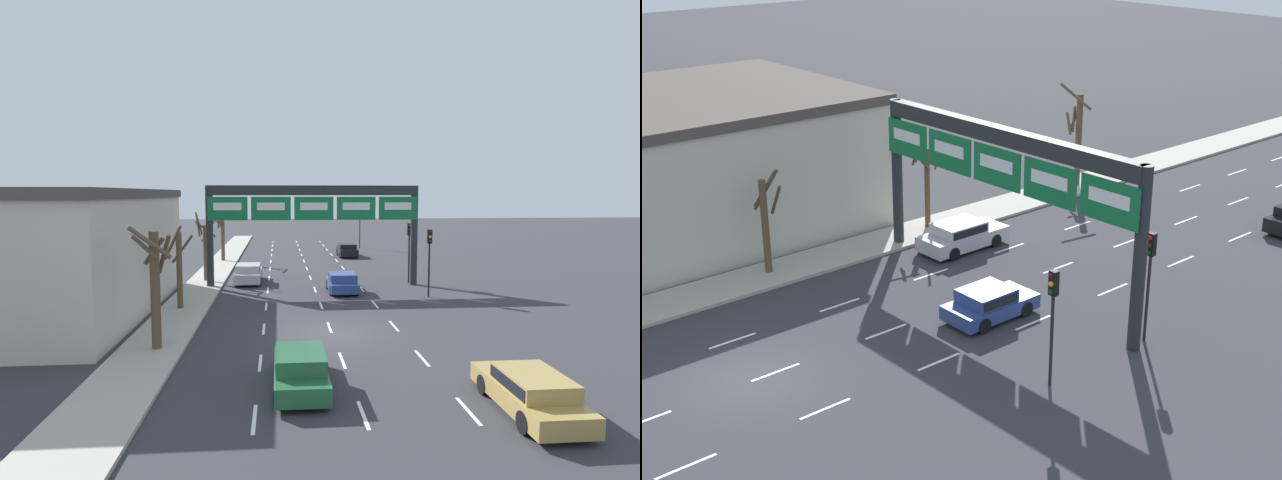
{
  "view_description": "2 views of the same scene",
  "coord_description": "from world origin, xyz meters",
  "views": [
    {
      "loc": [
        -2.54,
        -23.47,
        6.73
      ],
      "look_at": [
        0.38,
        11.29,
        3.48
      ],
      "focal_mm": 28.0,
      "sensor_mm": 36.0,
      "label": 1
    },
    {
      "loc": [
        26.0,
        -12.65,
        16.13
      ],
      "look_at": [
        1.42,
        8.78,
        3.63
      ],
      "focal_mm": 50.0,
      "sensor_mm": 36.0,
      "label": 2
    }
  ],
  "objects": [
    {
      "name": "car_silver",
      "position": [
        -4.81,
        14.19,
        0.76
      ],
      "size": [
        1.95,
        4.54,
        1.43
      ],
      "color": "#B7B7BC",
      "rests_on": "ground_plane"
    },
    {
      "name": "traffic_light_far_end",
      "position": [
        7.2,
        7.86,
        3.16
      ],
      "size": [
        0.3,
        0.35,
        4.41
      ],
      "color": "black",
      "rests_on": "ground_plane"
    },
    {
      "name": "building_near",
      "position": [
        -16.65,
        5.16,
        3.5
      ],
      "size": [
        13.97,
        17.85,
        6.98
      ],
      "color": "beige",
      "rests_on": "ground_plane"
    },
    {
      "name": "car_blue",
      "position": [
        1.79,
        9.92,
        0.72
      ],
      "size": [
        1.94,
        3.92,
        1.34
      ],
      "color": "navy",
      "rests_on": "ground_plane"
    },
    {
      "name": "tree_bare_second",
      "position": [
        -8.1,
        14.67,
        2.79
      ],
      "size": [
        1.7,
        1.87,
        5.18
      ],
      "color": "brown",
      "rests_on": "sidewalk_left"
    },
    {
      "name": "lane_dashes",
      "position": [
        -0.0,
        13.5,
        0.01
      ],
      "size": [
        6.72,
        67.0,
        0.01
      ],
      "color": "white",
      "rests_on": "ground_plane"
    },
    {
      "name": "tree_bare_closest",
      "position": [
        -8.27,
        5.51,
        2.66
      ],
      "size": [
        1.64,
        1.05,
        4.72
      ],
      "color": "brown",
      "rests_on": "sidewalk_left"
    },
    {
      "name": "sidewalk_left",
      "position": [
        -8.0,
        0.0,
        0.07
      ],
      "size": [
        2.8,
        110.0,
        0.15
      ],
      "color": "#A8A399",
      "rests_on": "ground_plane"
    },
    {
      "name": "ground_plane",
      "position": [
        0.0,
        0.0,
        0.0
      ],
      "size": [
        220.0,
        220.0,
        0.0
      ],
      "primitive_type": "plane",
      "color": "#333338"
    },
    {
      "name": "sign_gantry",
      "position": [
        -0.0,
        12.24,
        5.68
      ],
      "size": [
        15.32,
        0.7,
        7.31
      ],
      "color": "#232628",
      "rests_on": "ground_plane"
    },
    {
      "name": "tree_bare_third",
      "position": [
        -8.02,
        26.03,
        3.22
      ],
      "size": [
        2.27,
        1.78,
        6.2
      ],
      "color": "brown",
      "rests_on": "sidewalk_left"
    },
    {
      "name": "traffic_light_near_gantry",
      "position": [
        7.27,
        13.1,
        3.22
      ],
      "size": [
        0.3,
        0.35,
        4.5
      ],
      "color": "black",
      "rests_on": "ground_plane"
    }
  ]
}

